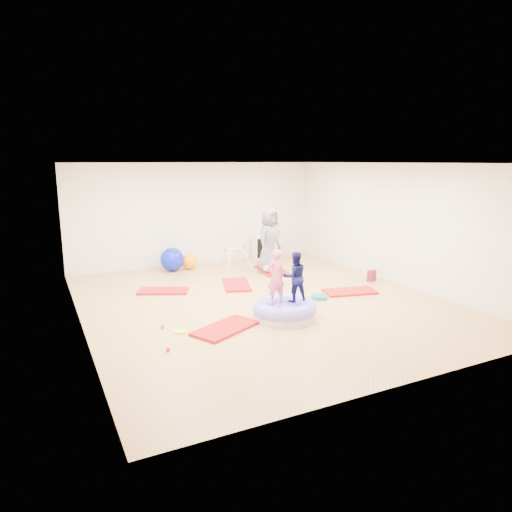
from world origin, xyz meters
name	(u,v)px	position (x,y,z in m)	size (l,w,h in m)	color
room	(263,234)	(0.00, 0.00, 1.40)	(7.01, 8.01, 2.81)	tan
gym_mat_front_left	(225,328)	(-1.31, -1.15, 0.02)	(1.19, 0.60, 0.05)	#AB0B1E
gym_mat_mid_left	(163,291)	(-1.66, 1.59, 0.02)	(1.08, 0.54, 0.05)	#AB0B1E
gym_mat_center_back	(236,285)	(0.01, 1.34, 0.02)	(1.14, 0.57, 0.05)	#AB0B1E
gym_mat_right	(350,292)	(2.01, -0.29, 0.02)	(1.13, 0.56, 0.05)	#AB0B1E
gym_mat_rear_right	(272,270)	(1.41, 2.21, 0.02)	(1.19, 0.60, 0.05)	#AB0B1E
inflatable_cushion	(284,311)	(-0.10, -1.09, 0.14)	(1.18, 1.18, 0.37)	silver
child_pink	(276,274)	(-0.28, -1.06, 0.85)	(0.37, 0.24, 1.01)	#F86785
child_navy	(295,274)	(0.11, -1.09, 0.81)	(0.46, 0.36, 0.94)	#0E1048
adult_caregiver	(269,240)	(1.29, 2.15, 0.86)	(0.79, 0.52, 1.62)	slate
infant	(270,268)	(1.23, 1.98, 0.16)	(0.37, 0.38, 0.22)	#AECFE7
ball_pit_balls	(238,313)	(-0.80, -0.55, 0.03)	(4.40, 3.37, 0.07)	red
exercise_ball_blue	(172,259)	(-0.92, 3.40, 0.31)	(0.63, 0.63, 0.63)	#0B18CD
exercise_ball_orange	(189,261)	(-0.45, 3.41, 0.21)	(0.42, 0.42, 0.42)	#FF8A02
infant_play_gym	(235,255)	(0.62, 2.83, 0.38)	(0.75, 0.71, 0.57)	silver
cube_shelf	(264,247)	(1.98, 3.79, 0.33)	(0.66, 0.33, 0.66)	silver
balance_disc	(319,297)	(1.15, -0.38, 0.04)	(0.34, 0.34, 0.08)	#126B7A
backpack	(372,276)	(3.10, 0.28, 0.13)	(0.23, 0.14, 0.26)	#BB0C32
yellow_toy	(180,331)	(-2.04, -0.93, 0.02)	(0.21, 0.21, 0.03)	#EEF929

